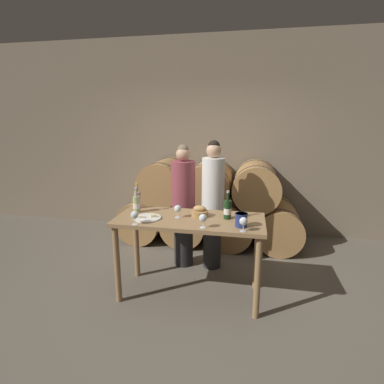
{
  "coord_description": "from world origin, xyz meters",
  "views": [
    {
      "loc": [
        0.6,
        -2.93,
        1.92
      ],
      "look_at": [
        0.0,
        0.13,
        1.15
      ],
      "focal_mm": 28.0,
      "sensor_mm": 36.0,
      "label": 1
    }
  ],
  "objects_px": {
    "person_right": "(213,204)",
    "blue_crock": "(241,219)",
    "tasting_table": "(190,230)",
    "wine_bottle_red": "(228,209)",
    "person_left": "(183,206)",
    "wine_glass_center": "(203,218)",
    "wine_glass_far_left": "(135,215)",
    "wine_bottle_rose": "(138,200)",
    "wine_glass_right": "(243,222)",
    "wine_bottle_white": "(137,204)",
    "bread_basket": "(200,212)",
    "cheese_plate": "(147,218)",
    "wine_glass_left": "(178,209)"
  },
  "relations": [
    {
      "from": "tasting_table",
      "to": "person_right",
      "type": "bearing_deg",
      "value": 77.1
    },
    {
      "from": "wine_bottle_rose",
      "to": "wine_glass_center",
      "type": "relative_size",
      "value": 2.17
    },
    {
      "from": "wine_bottle_white",
      "to": "bread_basket",
      "type": "relative_size",
      "value": 1.59
    },
    {
      "from": "tasting_table",
      "to": "bread_basket",
      "type": "xyz_separation_m",
      "value": [
        0.09,
        0.08,
        0.18
      ]
    },
    {
      "from": "wine_glass_far_left",
      "to": "wine_glass_right",
      "type": "height_order",
      "value": "same"
    },
    {
      "from": "wine_bottle_red",
      "to": "person_left",
      "type": "bearing_deg",
      "value": 134.09
    },
    {
      "from": "wine_bottle_red",
      "to": "wine_bottle_rose",
      "type": "height_order",
      "value": "wine_bottle_red"
    },
    {
      "from": "bread_basket",
      "to": "wine_glass_right",
      "type": "bearing_deg",
      "value": -36.92
    },
    {
      "from": "cheese_plate",
      "to": "wine_bottle_red",
      "type": "bearing_deg",
      "value": 10.92
    },
    {
      "from": "tasting_table",
      "to": "wine_bottle_red",
      "type": "bearing_deg",
      "value": 8.76
    },
    {
      "from": "person_right",
      "to": "blue_crock",
      "type": "distance_m",
      "value": 0.94
    },
    {
      "from": "person_right",
      "to": "wine_bottle_rose",
      "type": "relative_size",
      "value": 5.6
    },
    {
      "from": "person_left",
      "to": "wine_bottle_white",
      "type": "xyz_separation_m",
      "value": [
        -0.39,
        -0.61,
        0.17
      ]
    },
    {
      "from": "tasting_table",
      "to": "wine_glass_left",
      "type": "xyz_separation_m",
      "value": [
        -0.13,
        -0.01,
        0.23
      ]
    },
    {
      "from": "wine_bottle_white",
      "to": "person_left",
      "type": "bearing_deg",
      "value": 57.05
    },
    {
      "from": "wine_bottle_red",
      "to": "wine_glass_right",
      "type": "distance_m",
      "value": 0.38
    },
    {
      "from": "person_left",
      "to": "wine_glass_far_left",
      "type": "xyz_separation_m",
      "value": [
        -0.27,
        -0.98,
        0.17
      ]
    },
    {
      "from": "cheese_plate",
      "to": "person_right",
      "type": "bearing_deg",
      "value": 53.34
    },
    {
      "from": "wine_bottle_white",
      "to": "wine_glass_far_left",
      "type": "xyz_separation_m",
      "value": [
        0.13,
        -0.38,
        0.0
      ]
    },
    {
      "from": "tasting_table",
      "to": "wine_glass_far_left",
      "type": "bearing_deg",
      "value": -149.46
    },
    {
      "from": "wine_bottle_red",
      "to": "wine_glass_left",
      "type": "relative_size",
      "value": 2.19
    },
    {
      "from": "tasting_table",
      "to": "person_right",
      "type": "xyz_separation_m",
      "value": [
        0.16,
        0.69,
        0.1
      ]
    },
    {
      "from": "tasting_table",
      "to": "wine_bottle_red",
      "type": "height_order",
      "value": "wine_bottle_red"
    },
    {
      "from": "wine_bottle_rose",
      "to": "wine_glass_right",
      "type": "distance_m",
      "value": 1.33
    },
    {
      "from": "person_right",
      "to": "wine_bottle_white",
      "type": "height_order",
      "value": "person_right"
    },
    {
      "from": "wine_bottle_red",
      "to": "wine_glass_right",
      "type": "bearing_deg",
      "value": -62.69
    },
    {
      "from": "wine_glass_right",
      "to": "wine_bottle_rose",
      "type": "bearing_deg",
      "value": 157.23
    },
    {
      "from": "person_left",
      "to": "wine_glass_center",
      "type": "distance_m",
      "value": 1.05
    },
    {
      "from": "blue_crock",
      "to": "wine_glass_left",
      "type": "distance_m",
      "value": 0.68
    },
    {
      "from": "bread_basket",
      "to": "wine_glass_right",
      "type": "height_order",
      "value": "wine_glass_right"
    },
    {
      "from": "cheese_plate",
      "to": "blue_crock",
      "type": "bearing_deg",
      "value": -3.3
    },
    {
      "from": "tasting_table",
      "to": "bread_basket",
      "type": "relative_size",
      "value": 8.7
    },
    {
      "from": "wine_glass_center",
      "to": "bread_basket",
      "type": "bearing_deg",
      "value": 104.76
    },
    {
      "from": "blue_crock",
      "to": "wine_glass_center",
      "type": "xyz_separation_m",
      "value": [
        -0.36,
        -0.1,
        0.02
      ]
    },
    {
      "from": "tasting_table",
      "to": "cheese_plate",
      "type": "bearing_deg",
      "value": -167.15
    },
    {
      "from": "bread_basket",
      "to": "wine_glass_left",
      "type": "distance_m",
      "value": 0.24
    },
    {
      "from": "wine_glass_far_left",
      "to": "cheese_plate",
      "type": "bearing_deg",
      "value": 72.48
    },
    {
      "from": "cheese_plate",
      "to": "wine_glass_left",
      "type": "relative_size",
      "value": 2.09
    },
    {
      "from": "wine_glass_right",
      "to": "wine_bottle_white",
      "type": "bearing_deg",
      "value": 163.06
    },
    {
      "from": "blue_crock",
      "to": "bread_basket",
      "type": "height_order",
      "value": "blue_crock"
    },
    {
      "from": "person_left",
      "to": "blue_crock",
      "type": "height_order",
      "value": "person_left"
    },
    {
      "from": "wine_bottle_red",
      "to": "bread_basket",
      "type": "xyz_separation_m",
      "value": [
        -0.3,
        0.02,
        -0.06
      ]
    },
    {
      "from": "wine_bottle_white",
      "to": "wine_glass_left",
      "type": "height_order",
      "value": "wine_bottle_white"
    },
    {
      "from": "person_right",
      "to": "wine_glass_right",
      "type": "distance_m",
      "value": 1.06
    },
    {
      "from": "bread_basket",
      "to": "wine_glass_far_left",
      "type": "bearing_deg",
      "value": -147.77
    },
    {
      "from": "tasting_table",
      "to": "wine_glass_far_left",
      "type": "relative_size",
      "value": 11.41
    },
    {
      "from": "tasting_table",
      "to": "blue_crock",
      "type": "bearing_deg",
      "value": -15.96
    },
    {
      "from": "wine_bottle_white",
      "to": "cheese_plate",
      "type": "distance_m",
      "value": 0.28
    },
    {
      "from": "person_left",
      "to": "wine_glass_far_left",
      "type": "relative_size",
      "value": 11.72
    },
    {
      "from": "wine_glass_right",
      "to": "person_left",
      "type": "bearing_deg",
      "value": 129.1
    }
  ]
}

